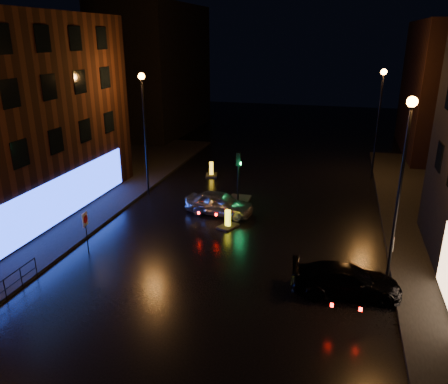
{
  "coord_description": "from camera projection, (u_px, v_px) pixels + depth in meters",
  "views": [
    {
      "loc": [
        5.16,
        -13.0,
        10.62
      ],
      "look_at": [
        -0.58,
        8.1,
        2.8
      ],
      "focal_mm": 35.0,
      "sensor_mm": 36.0,
      "label": 1
    }
  ],
  "objects": [
    {
      "name": "road_sign_right",
      "position": [
        392.0,
        246.0,
        20.0
      ],
      "size": [
        0.06,
        0.5,
        2.05
      ],
      "rotation": [
        0.0,
        0.0,
        3.14
      ],
      "color": "black",
      "rests_on": "ground"
    },
    {
      "name": "street_lamp_rfar",
      "position": [
        380.0,
        107.0,
        32.85
      ],
      "size": [
        0.44,
        0.44,
        8.37
      ],
      "color": "black",
      "rests_on": "ground"
    },
    {
      "name": "bollard_far",
      "position": [
        211.0,
        173.0,
        35.12
      ],
      "size": [
        1.18,
        1.5,
        1.16
      ],
      "rotation": [
        0.0,
        0.0,
        0.25
      ],
      "color": "black",
      "rests_on": "ground"
    },
    {
      "name": "street_lamp_rnear",
      "position": [
        403.0,
        164.0,
        18.31
      ],
      "size": [
        0.44,
        0.44,
        8.37
      ],
      "color": "black",
      "rests_on": "ground"
    },
    {
      "name": "bollard_near",
      "position": [
        228.0,
        223.0,
        25.65
      ],
      "size": [
        1.25,
        1.47,
        1.09
      ],
      "rotation": [
        0.0,
        0.0,
        -0.41
      ],
      "color": "black",
      "rests_on": "ground"
    },
    {
      "name": "traffic_signal",
      "position": [
        238.0,
        195.0,
        29.51
      ],
      "size": [
        1.4,
        2.4,
        3.45
      ],
      "color": "black",
      "rests_on": "ground"
    },
    {
      "name": "street_lamp_lfar",
      "position": [
        144.0,
        116.0,
        29.44
      ],
      "size": [
        0.44,
        0.44,
        8.37
      ],
      "color": "black",
      "rests_on": "ground"
    },
    {
      "name": "silver_hatchback",
      "position": [
        219.0,
        203.0,
        27.41
      ],
      "size": [
        4.43,
        2.13,
        1.46
      ],
      "primitive_type": "imported",
      "rotation": [
        0.0,
        0.0,
        1.47
      ],
      "color": "#A8ABB0",
      "rests_on": "ground"
    },
    {
      "name": "pavement_left",
      "position": [
        17.0,
        214.0,
        27.37
      ],
      "size": [
        12.0,
        44.0,
        0.15
      ],
      "primitive_type": "cube",
      "color": "black",
      "rests_on": "ground"
    },
    {
      "name": "ground",
      "position": [
        183.0,
        331.0,
        16.66
      ],
      "size": [
        120.0,
        120.0,
        0.0
      ],
      "primitive_type": "plane",
      "color": "black",
      "rests_on": "ground"
    },
    {
      "name": "dark_sedan",
      "position": [
        346.0,
        280.0,
        18.84
      ],
      "size": [
        4.85,
        2.4,
        1.35
      ],
      "primitive_type": "imported",
      "rotation": [
        0.0,
        0.0,
        1.68
      ],
      "color": "black",
      "rests_on": "ground"
    },
    {
      "name": "road_sign_left",
      "position": [
        85.0,
        223.0,
        22.3
      ],
      "size": [
        0.12,
        0.53,
        2.18
      ],
      "rotation": [
        0.0,
        0.0,
        0.12
      ],
      "color": "black",
      "rests_on": "ground"
    },
    {
      "name": "building_far_left",
      "position": [
        156.0,
        70.0,
        50.06
      ],
      "size": [
        8.0,
        16.0,
        14.0
      ],
      "primitive_type": "cube",
      "color": "black",
      "rests_on": "ground"
    }
  ]
}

